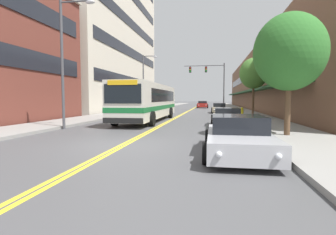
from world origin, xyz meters
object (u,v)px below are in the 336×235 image
(car_beige_parked_right_mid, at_px, (219,108))
(street_tree_right_mid, at_px, (254,73))
(car_black_parked_left_near, at_px, (165,106))
(car_charcoal_parked_left_mid, at_px, (154,108))
(street_lamp_left_near, at_px, (67,53))
(traffic_signal_mast, at_px, (211,77))
(car_silver_parked_right_foreground, at_px, (238,136))
(car_red_moving_lead, at_px, (203,105))
(street_lamp_left_far, at_px, (145,79))
(street_tree_right_near, at_px, (289,52))
(city_bus, at_px, (149,100))
(car_champagne_parked_right_far, at_px, (227,118))
(fire_hydrant, at_px, (242,113))

(car_beige_parked_right_mid, bearing_deg, street_tree_right_mid, -68.90)
(car_black_parked_left_near, relative_size, car_beige_parked_right_mid, 0.94)
(car_charcoal_parked_left_mid, height_order, street_lamp_left_near, street_lamp_left_near)
(traffic_signal_mast, bearing_deg, street_tree_right_mid, -75.95)
(street_tree_right_mid, bearing_deg, car_beige_parked_right_mid, 111.10)
(car_silver_parked_right_foreground, bearing_deg, car_red_moving_lead, 93.61)
(car_red_moving_lead, bearing_deg, street_lamp_left_far, -109.00)
(car_black_parked_left_near, relative_size, street_tree_right_mid, 0.81)
(street_tree_right_near, bearing_deg, city_bus, 135.70)
(car_beige_parked_right_mid, distance_m, street_lamp_left_near, 21.95)
(street_lamp_left_far, bearing_deg, car_charcoal_parked_left_mid, 68.66)
(car_black_parked_left_near, bearing_deg, street_lamp_left_near, -91.38)
(car_champagne_parked_right_far, relative_size, car_red_moving_lead, 1.06)
(street_lamp_left_far, bearing_deg, car_black_parked_left_near, 85.76)
(car_silver_parked_right_foreground, bearing_deg, car_black_parked_left_near, 104.18)
(car_black_parked_left_near, bearing_deg, car_silver_parked_right_foreground, -75.82)
(car_silver_parked_right_foreground, bearing_deg, traffic_signal_mast, 91.88)
(car_beige_parked_right_mid, bearing_deg, car_champagne_parked_right_far, -89.62)
(car_beige_parked_right_mid, relative_size, car_champagne_parked_right_far, 1.05)
(traffic_signal_mast, xyz_separation_m, street_lamp_left_near, (-8.15, -28.20, -0.77))
(street_lamp_left_near, bearing_deg, city_bus, 63.77)
(car_beige_parked_right_mid, height_order, street_tree_right_mid, street_tree_right_mid)
(city_bus, relative_size, fire_hydrant, 13.72)
(car_red_moving_lead, height_order, street_lamp_left_near, street_lamp_left_near)
(car_champagne_parked_right_far, relative_size, street_tree_right_mid, 0.82)
(car_black_parked_left_near, distance_m, car_charcoal_parked_left_mid, 8.31)
(traffic_signal_mast, height_order, street_tree_right_near, traffic_signal_mast)
(city_bus, xyz_separation_m, street_tree_right_mid, (8.99, 5.17, 2.54))
(car_black_parked_left_near, distance_m, street_lamp_left_near, 28.66)
(car_red_moving_lead, bearing_deg, street_tree_right_mid, -77.48)
(car_black_parked_left_near, xyz_separation_m, car_champagne_parked_right_far, (8.70, -25.10, -0.03))
(street_lamp_left_far, bearing_deg, fire_hydrant, -40.40)
(car_champagne_parked_right_far, bearing_deg, car_charcoal_parked_left_mid, 117.57)
(car_champagne_parked_right_far, relative_size, street_lamp_left_near, 0.60)
(street_tree_right_mid, bearing_deg, street_tree_right_near, -91.99)
(car_beige_parked_right_mid, xyz_separation_m, street_tree_right_near, (2.51, -21.19, 3.30))
(car_champagne_parked_right_far, bearing_deg, traffic_signal_mast, 92.84)
(street_lamp_left_far, bearing_deg, street_tree_right_mid, -27.99)
(car_black_parked_left_near, xyz_separation_m, fire_hydrant, (10.25, -19.41, 0.02))
(city_bus, xyz_separation_m, street_lamp_left_far, (-3.33, 11.71, 2.68))
(car_silver_parked_right_foreground, relative_size, street_tree_right_mid, 0.89)
(car_black_parked_left_near, distance_m, street_tree_right_near, 32.22)
(street_lamp_left_near, relative_size, street_tree_right_mid, 1.36)
(car_black_parked_left_near, xyz_separation_m, car_red_moving_lead, (5.86, 9.13, 0.05))
(car_silver_parked_right_foreground, bearing_deg, street_lamp_left_far, 111.31)
(car_charcoal_parked_left_mid, relative_size, car_red_moving_lead, 1.10)
(city_bus, relative_size, street_lamp_left_far, 1.71)
(city_bus, xyz_separation_m, car_red_moving_lead, (3.28, 30.89, -1.02))
(city_bus, xyz_separation_m, fire_hydrant, (7.67, 2.35, -1.05))
(car_charcoal_parked_left_mid, height_order, car_champagne_parked_right_far, car_charcoal_parked_left_mid)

